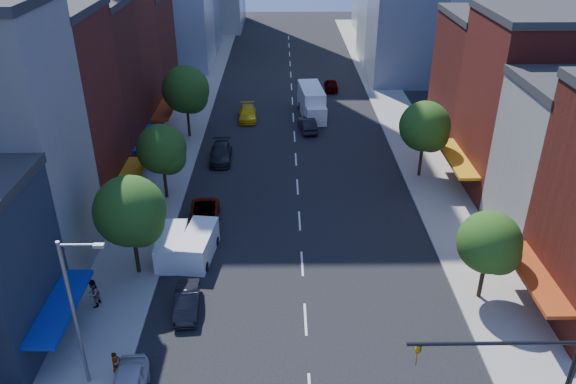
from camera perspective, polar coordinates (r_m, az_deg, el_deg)
name	(u,v)px	position (r m, az deg, el deg)	size (l,w,h in m)	color
sidewalk_left	(186,123)	(66.54, -10.32, 6.88)	(5.00, 120.00, 0.15)	gray
sidewalk_right	(401,122)	(67.08, 11.40, 6.96)	(5.00, 120.00, 0.15)	gray
bldg_left_2	(32,119)	(48.67, -24.56, 6.80)	(12.00, 9.00, 16.00)	maroon
bldg_left_3	(69,91)	(56.28, -21.34, 9.52)	(12.00, 8.00, 15.00)	#511914
bldg_left_4	(94,57)	(63.74, -19.07, 12.86)	(12.00, 9.00, 17.00)	maroon
bldg_left_5	(120,53)	(73.03, -16.70, 13.37)	(12.00, 10.00, 13.00)	#511914
bldg_right_2	(544,107)	(53.01, 24.60, 7.82)	(12.00, 10.00, 15.00)	maroon
bldg_right_3	(501,84)	(62.04, 20.86, 10.24)	(12.00, 10.00, 13.00)	#511914
streetlight	(76,306)	(30.62, -20.73, -10.82)	(2.25, 0.25, 9.00)	slate
tree_left_near	(132,214)	(38.52, -15.54, -2.15)	(4.80, 4.80, 7.30)	black
tree_left_mid	(163,151)	(48.23, -12.55, 4.07)	(4.20, 4.20, 6.65)	black
tree_left_far	(187,91)	(60.88, -10.22, 10.02)	(5.00, 5.00, 7.75)	black
tree_right_near	(491,245)	(37.40, 19.97, -5.09)	(4.00, 4.00, 6.20)	black
tree_right_far	(426,129)	(52.42, 13.87, 6.28)	(4.60, 4.60, 7.20)	black
parked_car_second	(187,302)	(36.85, -10.23, -10.90)	(1.45, 4.16, 1.37)	black
parked_car_third	(204,215)	(45.73, -8.51, -2.33)	(2.31, 5.02, 1.39)	#999999
parked_car_rear	(221,153)	(56.36, -6.85, 3.93)	(2.10, 5.16, 1.50)	black
cargo_van_near	(172,247)	(41.67, -11.75, -5.50)	(1.90, 4.58, 1.94)	white
cargo_van_far	(198,246)	(41.32, -9.10, -5.44)	(2.55, 5.08, 2.08)	white
taxi	(248,113)	(66.90, -4.12, 7.98)	(2.03, 4.98, 1.45)	#DEC10B
traffic_car_oncoming	(308,125)	(63.26, 2.00, 6.85)	(1.57, 4.51, 1.49)	black
traffic_car_far	(331,85)	(77.54, 4.41, 10.82)	(1.74, 4.32, 1.47)	#999999
box_truck	(312,102)	(67.85, 2.44, 9.07)	(3.19, 8.41, 3.31)	white
pedestrian_near	(116,364)	(33.25, -17.04, -16.40)	(0.58, 0.38, 1.60)	#999999
pedestrian_far	(93,293)	(38.26, -19.18, -9.71)	(0.96, 0.75, 1.97)	#999999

